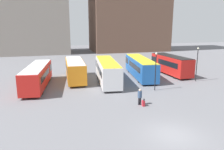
% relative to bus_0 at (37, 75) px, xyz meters
% --- Properties ---
extents(ground_plane, '(160.00, 160.00, 0.00)m').
position_rel_bus_0_xyz_m(ground_plane, '(10.82, -16.85, -1.61)').
color(ground_plane, slate).
extents(bus_0, '(3.72, 11.28, 2.95)m').
position_rel_bus_0_xyz_m(bus_0, '(0.00, 0.00, 0.00)').
color(bus_0, red).
rests_on(bus_0, ground_plane).
extents(bus_1, '(2.83, 9.43, 3.08)m').
position_rel_bus_0_xyz_m(bus_1, '(5.33, 2.48, 0.06)').
color(bus_1, orange).
rests_on(bus_1, ground_plane).
extents(bus_2, '(3.88, 11.75, 3.21)m').
position_rel_bus_0_xyz_m(bus_2, '(9.82, 0.22, 0.13)').
color(bus_2, silver).
rests_on(bus_2, ground_plane).
extents(bus_3, '(4.14, 12.20, 3.05)m').
position_rel_bus_0_xyz_m(bus_3, '(15.86, 2.22, 0.05)').
color(bus_3, '#1E56A3').
rests_on(bus_3, ground_plane).
extents(bus_4, '(2.93, 9.54, 3.21)m').
position_rel_bus_0_xyz_m(bus_4, '(21.65, 2.58, 0.12)').
color(bus_4, red).
rests_on(bus_4, ground_plane).
extents(traveler, '(0.46, 0.46, 1.76)m').
position_rel_bus_0_xyz_m(traveler, '(10.84, -10.07, -0.57)').
color(traveler, black).
rests_on(traveler, ground_plane).
extents(suitcase, '(0.25, 0.43, 0.86)m').
position_rel_bus_0_xyz_m(suitcase, '(11.08, -10.52, -1.31)').
color(suitcase, '#B7232D').
rests_on(suitcase, ground_plane).
extents(lamp_post_0, '(0.28, 0.28, 4.93)m').
position_rel_bus_0_xyz_m(lamp_post_0, '(14.76, -5.59, 1.33)').
color(lamp_post_0, black).
rests_on(lamp_post_0, ground_plane).
extents(lamp_post_1, '(0.28, 0.28, 5.09)m').
position_rel_bus_0_xyz_m(lamp_post_1, '(22.82, -2.85, 1.42)').
color(lamp_post_1, black).
rests_on(lamp_post_1, ground_plane).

